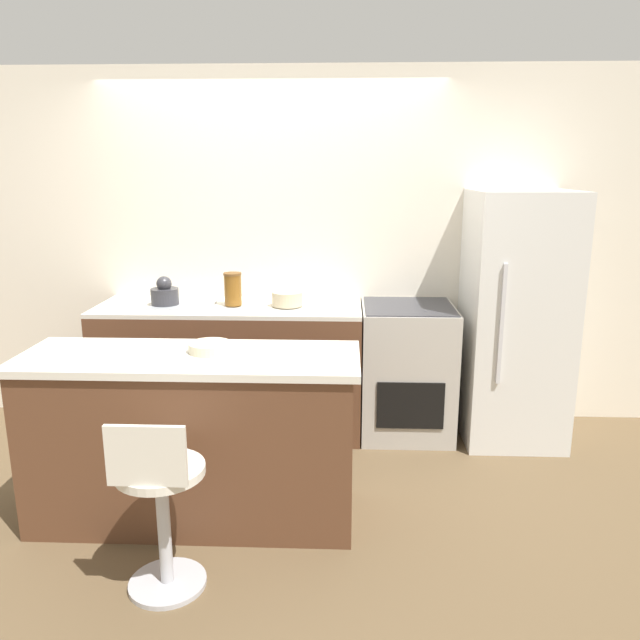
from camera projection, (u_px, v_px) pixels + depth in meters
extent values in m
plane|color=brown|center=(265.00, 449.00, 4.31)|extent=(14.00, 14.00, 0.00)
cube|color=silver|center=(273.00, 249.00, 4.68)|extent=(8.00, 0.06, 2.60)
cube|color=brown|center=(231.00, 370.00, 4.55)|extent=(1.88, 0.65, 0.91)
cube|color=silver|center=(229.00, 307.00, 4.44)|extent=(1.88, 0.65, 0.03)
cube|color=#9EA3A8|center=(183.00, 304.00, 4.45)|extent=(0.44, 0.36, 0.01)
cube|color=brown|center=(193.00, 441.00, 3.39)|extent=(1.72, 0.58, 0.90)
cube|color=silver|center=(189.00, 358.00, 3.27)|extent=(1.79, 0.62, 0.04)
cube|color=#B7B2A8|center=(407.00, 370.00, 4.50)|extent=(0.65, 0.65, 0.94)
cube|color=black|center=(410.00, 406.00, 4.21)|extent=(0.46, 0.01, 0.33)
cube|color=#333338|center=(409.00, 306.00, 4.38)|extent=(0.62, 0.62, 0.01)
cube|color=silver|center=(515.00, 318.00, 4.34)|extent=(0.67, 0.71, 1.75)
cube|color=silver|center=(502.00, 325.00, 3.98)|extent=(0.02, 0.02, 0.79)
cylinder|color=#B7B7BC|center=(168.00, 583.00, 2.91)|extent=(0.36, 0.36, 0.02)
cylinder|color=#B7B7BC|center=(164.00, 531.00, 2.84)|extent=(0.06, 0.06, 0.57)
cylinder|color=silver|center=(160.00, 471.00, 2.77)|extent=(0.40, 0.40, 0.04)
cube|color=silver|center=(146.00, 456.00, 2.57)|extent=(0.34, 0.02, 0.27)
cylinder|color=#333338|center=(165.00, 296.00, 4.41)|extent=(0.20, 0.20, 0.11)
sphere|color=#333338|center=(164.00, 284.00, 4.39)|extent=(0.11, 0.11, 0.11)
cylinder|color=#C1B28E|center=(287.00, 299.00, 4.38)|extent=(0.22, 0.22, 0.10)
cylinder|color=brown|center=(233.00, 290.00, 4.38)|extent=(0.12, 0.12, 0.21)
cylinder|color=brown|center=(232.00, 274.00, 4.36)|extent=(0.13, 0.13, 0.02)
cylinder|color=beige|center=(210.00, 347.00, 3.32)|extent=(0.23, 0.23, 0.05)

